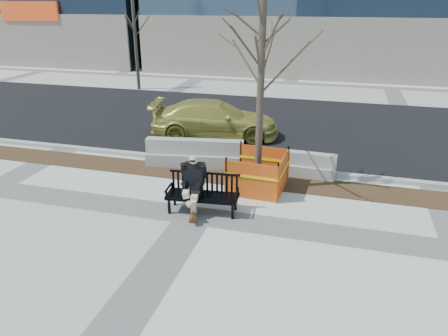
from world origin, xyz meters
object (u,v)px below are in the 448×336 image
at_px(bench, 203,211).
at_px(tree_fence, 257,189).
at_px(jersey_barrier_right, 292,174).
at_px(jersey_barrier_left, 195,165).
at_px(sedan, 215,137).
at_px(seated_man, 194,210).

bearing_deg(bench, tree_fence, 53.02).
distance_m(bench, jersey_barrier_right, 3.66).
height_order(bench, jersey_barrier_left, bench).
distance_m(tree_fence, jersey_barrier_left, 2.64).
xyz_separation_m(bench, jersey_barrier_left, (-1.25, 2.99, 0.00)).
height_order(bench, sedan, sedan).
relative_size(seated_man, jersey_barrier_left, 0.47).
height_order(seated_man, jersey_barrier_left, seated_man).
xyz_separation_m(seated_man, sedan, (-1.25, 6.11, 0.00)).
bearing_deg(sedan, seated_man, -179.09).
xyz_separation_m(jersey_barrier_left, jersey_barrier_right, (3.15, 0.14, 0.00)).
xyz_separation_m(tree_fence, sedan, (-2.58, 4.38, 0.00)).
relative_size(tree_fence, sedan, 1.16).
distance_m(tree_fence, sedan, 5.09).
bearing_deg(jersey_barrier_left, seated_man, -80.35).
height_order(jersey_barrier_left, jersey_barrier_right, jersey_barrier_left).
bearing_deg(jersey_barrier_left, tree_fence, -36.96).
distance_m(tree_fence, jersey_barrier_right, 1.60).
distance_m(seated_man, tree_fence, 2.18).
bearing_deg(tree_fence, sedan, 120.47).
bearing_deg(jersey_barrier_right, seated_man, -122.00).
relative_size(bench, seated_man, 1.26).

